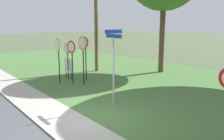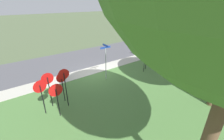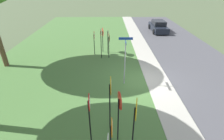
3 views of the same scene
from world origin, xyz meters
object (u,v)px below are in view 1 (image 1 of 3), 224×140
at_px(stop_sign_near_left, 58,50).
at_px(stop_sign_far_left, 67,54).
at_px(notice_board, 68,65).
at_px(street_name_post, 114,62).
at_px(stop_sign_near_right, 83,50).
at_px(stop_sign_far_right, 85,50).
at_px(stop_sign_far_center, 72,53).

relative_size(stop_sign_near_left, stop_sign_far_left, 1.17).
bearing_deg(notice_board, stop_sign_near_left, -48.73).
xyz_separation_m(stop_sign_near_left, notice_board, (-0.72, 0.98, -1.04)).
bearing_deg(street_name_post, notice_board, 170.95).
height_order(stop_sign_near_left, stop_sign_near_right, stop_sign_near_right).
relative_size(stop_sign_far_left, stop_sign_far_right, 0.85).
distance_m(stop_sign_far_center, stop_sign_far_right, 1.12).
xyz_separation_m(stop_sign_near_left, stop_sign_far_left, (-0.52, 0.83, -0.31)).
height_order(stop_sign_far_left, notice_board, stop_sign_far_left).
xyz_separation_m(stop_sign_near_right, stop_sign_far_left, (-1.73, -0.01, -0.40)).
xyz_separation_m(stop_sign_near_right, stop_sign_far_right, (-0.94, 0.76, -0.13)).
relative_size(stop_sign_near_right, notice_board, 2.14).
distance_m(stop_sign_near_left, stop_sign_far_center, 0.79).
bearing_deg(stop_sign_far_center, stop_sign_near_left, -146.37).
xyz_separation_m(stop_sign_far_right, street_name_post, (4.69, -1.67, 0.00)).
height_order(stop_sign_near_left, stop_sign_far_center, stop_sign_near_left).
height_order(stop_sign_far_left, stop_sign_far_center, stop_sign_far_center).
bearing_deg(stop_sign_near_left, stop_sign_far_center, 51.53).
height_order(stop_sign_near_right, stop_sign_far_left, stop_sign_near_right).
relative_size(stop_sign_near_right, stop_sign_far_right, 1.04).
bearing_deg(stop_sign_far_left, stop_sign_far_right, 44.55).
relative_size(street_name_post, notice_board, 2.48).
bearing_deg(stop_sign_near_left, street_name_post, 9.04).
bearing_deg(stop_sign_far_center, stop_sign_near_right, 19.13).
bearing_deg(stop_sign_far_left, notice_board, 143.97).
bearing_deg(stop_sign_near_left, notice_board, 136.23).
distance_m(stop_sign_far_left, stop_sign_far_right, 1.14).
relative_size(stop_sign_far_left, street_name_post, 0.71).
bearing_deg(stop_sign_near_right, stop_sign_near_left, -145.01).
xyz_separation_m(stop_sign_near_left, stop_sign_near_right, (1.21, 0.84, 0.09)).
bearing_deg(street_name_post, stop_sign_far_left, 172.12).
bearing_deg(stop_sign_near_right, stop_sign_far_right, 141.27).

